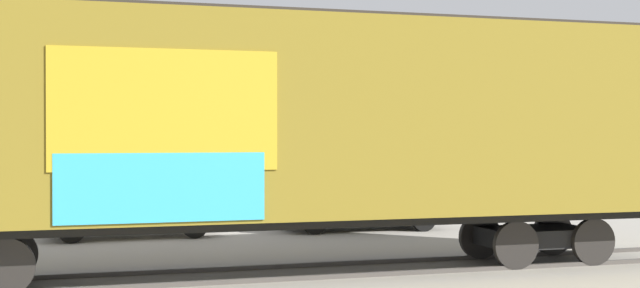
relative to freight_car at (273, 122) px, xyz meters
name	(u,v)px	position (x,y,z in m)	size (l,w,h in m)	color
ground_plane	(229,277)	(-0.82, 0.00, -2.78)	(260.00, 260.00, 0.00)	gray
track	(292,272)	(0.35, 0.00, -2.74)	(60.02, 3.14, 0.08)	#4C4742
freight_car	(273,122)	(0.00, 0.00, 0.00)	(16.45, 3.11, 4.86)	olive
hillside	(81,107)	(-0.77, 79.49, 2.78)	(116.31, 33.14, 15.74)	slate
parked_car_white	(127,202)	(-2.05, 6.65, -1.91)	(4.33, 1.96, 1.72)	silver
parked_car_black	(358,201)	(4.03, 6.48, -2.01)	(4.46, 2.08, 1.51)	black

